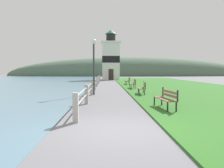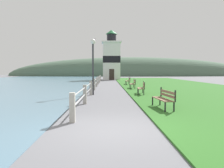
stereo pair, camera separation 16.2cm
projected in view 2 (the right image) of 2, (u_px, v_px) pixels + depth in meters
The scene contains 10 objects.
ground_plane at pixel (112, 130), 6.34m from camera, with size 160.00×160.00×0.00m, color slate.
grass_verge at pixel (177, 86), 23.67m from camera, with size 12.00×51.67×0.06m.
seawall_railing at pixel (96, 82), 21.38m from camera, with size 0.18×28.46×1.01m.
park_bench_near at pixel (164, 98), 9.70m from camera, with size 0.64×1.78×0.94m.
park_bench_midway at pixel (142, 87), 15.59m from camera, with size 0.65×1.64×0.94m.
park_bench_far at pixel (133, 83), 20.62m from camera, with size 0.54×1.71×0.94m.
park_bench_by_lighthouse at pixel (128, 80), 26.45m from camera, with size 0.49×1.64×0.94m.
lighthouse at pixel (111, 58), 41.29m from camera, with size 3.67×3.67×9.36m.
lamp_post at pixel (93, 56), 15.40m from camera, with size 0.36×0.36×3.96m.
distant_hillside at pixel (133, 76), 70.81m from camera, with size 80.00×16.00×12.00m.
Camera 2 is at (-0.13, -6.24, 1.74)m, focal length 35.00 mm.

